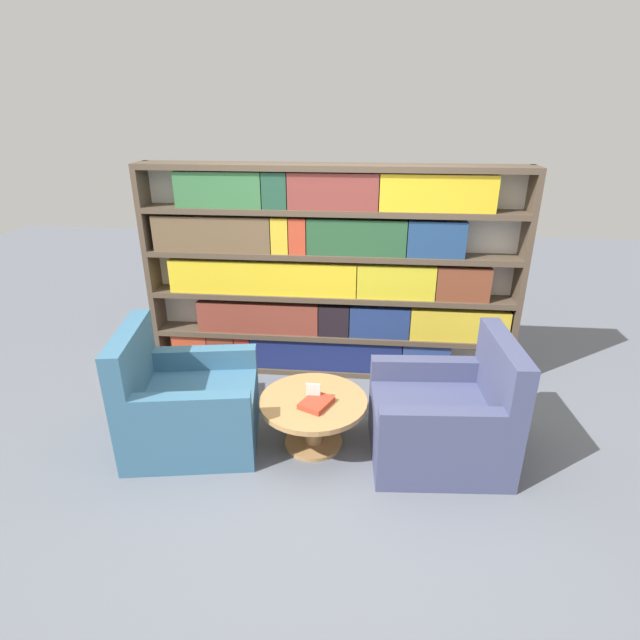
# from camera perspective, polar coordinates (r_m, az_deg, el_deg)

# --- Properties ---
(ground_plane) EXTENTS (14.00, 14.00, 0.00)m
(ground_plane) POSITION_cam_1_polar(r_m,az_deg,el_deg) (3.88, -0.44, -14.77)
(ground_plane) COLOR slate
(bookshelf) EXTENTS (3.37, 0.30, 1.95)m
(bookshelf) POSITION_cam_1_polar(r_m,az_deg,el_deg) (4.56, 0.86, 5.09)
(bookshelf) COLOR silver
(bookshelf) RESTS_ON ground_plane
(armchair_left) EXTENTS (1.07, 0.97, 0.94)m
(armchair_left) POSITION_cam_1_polar(r_m,az_deg,el_deg) (3.95, -15.03, -9.49)
(armchair_left) COLOR #386684
(armchair_left) RESTS_ON ground_plane
(armchair_right) EXTENTS (1.00, 0.89, 0.94)m
(armchair_right) POSITION_cam_1_polar(r_m,az_deg,el_deg) (3.78, 14.09, -10.98)
(armchair_right) COLOR #42476B
(armchair_right) RESTS_ON ground_plane
(coffee_table) EXTENTS (0.80, 0.80, 0.40)m
(coffee_table) POSITION_cam_1_polar(r_m,az_deg,el_deg) (3.79, -0.76, -10.51)
(coffee_table) COLOR #AD7F4C
(coffee_table) RESTS_ON ground_plane
(table_sign) EXTENTS (0.10, 0.06, 0.13)m
(table_sign) POSITION_cam_1_polar(r_m,az_deg,el_deg) (3.70, -0.78, -8.35)
(table_sign) COLOR black
(table_sign) RESTS_ON coffee_table
(stray_book) EXTENTS (0.27, 0.29, 0.04)m
(stray_book) POSITION_cam_1_polar(r_m,az_deg,el_deg) (3.66, -0.36, -9.44)
(stray_book) COLOR #B73823
(stray_book) RESTS_ON coffee_table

